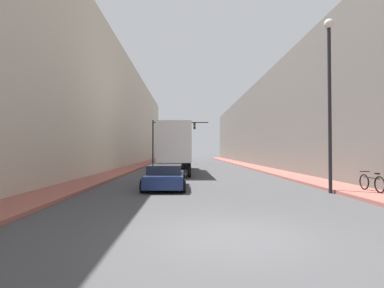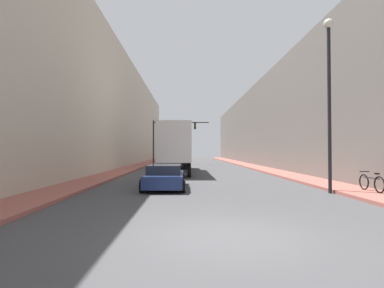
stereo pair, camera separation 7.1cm
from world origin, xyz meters
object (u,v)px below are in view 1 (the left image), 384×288
street_lamp (329,83)px  parked_bicycle (372,183)px  sedan_car (165,177)px  traffic_signal_gantry (169,132)px  semi_truck (176,147)px

street_lamp → parked_bicycle: street_lamp is taller
parked_bicycle → sedan_car: bearing=165.2°
street_lamp → parked_bicycle: size_ratio=4.42×
traffic_signal_gantry → street_lamp: size_ratio=0.99×
semi_truck → street_lamp: bearing=-60.7°
sedan_car → street_lamp: street_lamp is taller
sedan_car → traffic_signal_gantry: traffic_signal_gantry is taller
parked_bicycle → traffic_signal_gantry: bearing=109.7°
semi_truck → sedan_car: 11.48m
sedan_car → parked_bicycle: bearing=-14.8°
street_lamp → semi_truck: bearing=119.3°
street_lamp → traffic_signal_gantry: bearing=107.2°
sedan_car → traffic_signal_gantry: size_ratio=0.56×
traffic_signal_gantry → parked_bicycle: traffic_signal_gantry is taller
traffic_signal_gantry → street_lamp: (9.02, -29.07, 0.52)m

